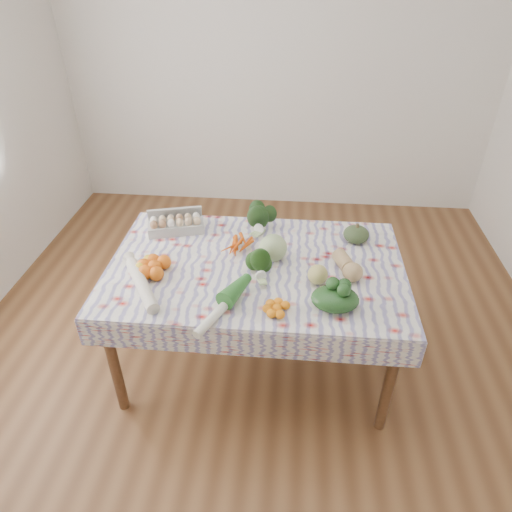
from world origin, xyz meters
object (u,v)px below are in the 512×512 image
dining_table (256,276)px  grapefruit (318,275)px  butternut_squash (348,265)px  egg_carton (176,226)px  cabbage (273,248)px  kabocha_squash (356,234)px

dining_table → grapefruit: 0.39m
dining_table → grapefruit: grapefruit is taller
dining_table → butternut_squash: size_ratio=6.78×
egg_carton → butternut_squash: (1.03, -0.34, 0.01)m
egg_carton → grapefruit: grapefruit is taller
dining_table → cabbage: 0.20m
egg_carton → cabbage: size_ratio=2.16×
cabbage → grapefruit: bearing=-38.4°
kabocha_squash → butternut_squash: bearing=-102.8°
kabocha_squash → cabbage: cabbage is taller
grapefruit → dining_table: bearing=158.1°
kabocha_squash → grapefruit: bearing=-118.9°
kabocha_squash → grapefruit: grapefruit is taller
cabbage → grapefruit: 0.32m
dining_table → butternut_squash: 0.52m
egg_carton → cabbage: 0.67m
dining_table → butternut_squash: (0.50, -0.03, 0.14)m
kabocha_squash → cabbage: (-0.49, -0.24, 0.03)m
egg_carton → kabocha_squash: 1.11m
butternut_squash → grapefruit: butternut_squash is taller
egg_carton → butternut_squash: size_ratio=1.44×
kabocha_squash → butternut_squash: size_ratio=0.65×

